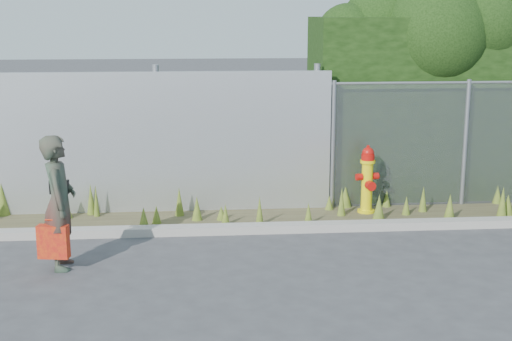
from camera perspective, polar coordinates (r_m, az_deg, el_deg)
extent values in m
plane|color=#3C3B3E|center=(8.57, 2.80, -8.56)|extent=(80.00, 80.00, 0.00)
cube|color=gray|center=(10.24, 1.49, -4.62)|extent=(16.00, 0.22, 0.12)
cube|color=#484029|center=(10.82, 1.15, -3.96)|extent=(16.00, 1.20, 0.01)
cone|color=#4C641E|center=(10.74, -4.75, -3.11)|extent=(0.16, 0.16, 0.38)
cone|color=#4C641E|center=(11.52, 7.16, -2.16)|extent=(0.21, 0.21, 0.34)
cone|color=#4C641E|center=(11.54, -15.09, -2.86)|extent=(0.23, 0.23, 0.20)
cone|color=#4C641E|center=(10.48, -2.46, -3.60)|extent=(0.13, 0.13, 0.33)
cone|color=#4C641E|center=(10.88, 9.80, -2.99)|extent=(0.18, 0.18, 0.40)
cone|color=#4C641E|center=(11.47, 13.22, -2.29)|extent=(0.13, 0.13, 0.42)
cone|color=#4C641E|center=(10.66, -7.97, -3.58)|extent=(0.15, 0.15, 0.28)
cone|color=#4C641E|center=(11.16, -12.67, -2.42)|extent=(0.09, 0.09, 0.51)
cone|color=#4C641E|center=(11.47, 19.12, -2.47)|extent=(0.15, 0.15, 0.49)
cone|color=#4C641E|center=(11.02, 6.86, -2.56)|extent=(0.13, 0.13, 0.45)
cone|color=#4C641E|center=(11.30, -15.78, -2.87)|extent=(0.08, 0.08, 0.34)
cone|color=#4C641E|center=(10.39, -8.97, -3.87)|extent=(0.17, 0.17, 0.34)
cone|color=#4C641E|center=(10.52, 4.22, -3.53)|extent=(0.13, 0.13, 0.34)
cone|color=#4C641E|center=(10.46, 0.29, -3.30)|extent=(0.12, 0.12, 0.45)
cone|color=#4C641E|center=(11.00, -6.16, -2.55)|extent=(0.15, 0.15, 0.45)
cone|color=#4C641E|center=(11.64, 10.41, -2.29)|extent=(0.14, 0.14, 0.28)
cone|color=#4C641E|center=(11.45, -15.63, -3.04)|extent=(0.18, 0.18, 0.19)
cone|color=#4C641E|center=(11.29, -13.06, -2.32)|extent=(0.14, 0.14, 0.49)
cone|color=#4C641E|center=(11.65, -17.89, -2.38)|extent=(0.14, 0.14, 0.40)
cone|color=#4C641E|center=(11.67, 19.49, -2.66)|extent=(0.20, 0.20, 0.33)
cone|color=#4C641E|center=(11.64, -19.65, -2.24)|extent=(0.22, 0.22, 0.51)
cone|color=#4C641E|center=(11.35, 5.87, -2.64)|extent=(0.14, 0.14, 0.23)
cone|color=#4C641E|center=(11.25, 11.93, -2.82)|extent=(0.13, 0.13, 0.30)
cone|color=#4C641E|center=(10.76, -2.80, -3.48)|extent=(0.15, 0.15, 0.22)
cone|color=#4C641E|center=(12.31, 18.75, -1.87)|extent=(0.16, 0.16, 0.31)
cone|color=#4C641E|center=(11.19, -15.03, -2.85)|extent=(0.21, 0.21, 0.38)
cone|color=#4C641E|center=(11.09, 15.23, -2.92)|extent=(0.18, 0.18, 0.41)
cube|color=#B1B4B8|center=(11.31, -15.77, 1.99)|extent=(8.50, 0.08, 2.20)
cylinder|color=gray|center=(11.23, -7.88, 2.54)|extent=(0.10, 0.10, 2.30)
cylinder|color=gray|center=(11.36, 4.83, 2.73)|extent=(0.10, 0.10, 2.30)
cylinder|color=gray|center=(11.31, 6.16, 2.02)|extent=(0.07, 0.07, 2.05)
cylinder|color=gray|center=(11.90, 16.39, 2.10)|extent=(0.07, 0.07, 2.05)
sphere|color=black|center=(12.35, 7.37, 10.62)|extent=(1.10, 1.10, 1.10)
sphere|color=black|center=(12.62, 10.09, 11.27)|extent=(1.45, 1.45, 1.45)
sphere|color=black|center=(12.37, 14.15, 10.54)|extent=(1.80, 1.80, 1.80)
sphere|color=black|center=(12.70, 17.77, 11.37)|extent=(1.58, 1.58, 1.58)
cylinder|color=yellow|center=(11.30, 8.79, -3.26)|extent=(0.27, 0.27, 0.06)
cylinder|color=yellow|center=(11.21, 8.86, -1.41)|extent=(0.17, 0.17, 0.81)
cylinder|color=yellow|center=(11.11, 8.93, 0.72)|extent=(0.23, 0.23, 0.05)
cylinder|color=#B20F0A|center=(11.10, 8.94, 1.06)|extent=(0.20, 0.20, 0.10)
sphere|color=#B20F0A|center=(11.09, 8.95, 1.39)|extent=(0.18, 0.18, 0.18)
cylinder|color=#B20F0A|center=(11.07, 8.97, 1.88)|extent=(0.05, 0.05, 0.05)
cylinder|color=#B20F0A|center=(11.13, 8.22, -0.49)|extent=(0.10, 0.10, 0.10)
cylinder|color=#B20F0A|center=(11.19, 9.55, -0.47)|extent=(0.10, 0.10, 0.10)
cylinder|color=#B20F0A|center=(11.06, 9.03, -1.21)|extent=(0.14, 0.11, 0.14)
imported|color=#0F6144|center=(8.97, -15.46, -2.48)|extent=(0.45, 0.64, 1.66)
cube|color=#AF0A15|center=(8.94, -15.91, -5.50)|extent=(0.37, 0.14, 0.41)
cylinder|color=#AF0A15|center=(8.86, -16.01, -3.82)|extent=(0.17, 0.02, 0.02)
cube|color=black|center=(9.06, -15.47, -1.27)|extent=(0.23, 0.09, 0.17)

